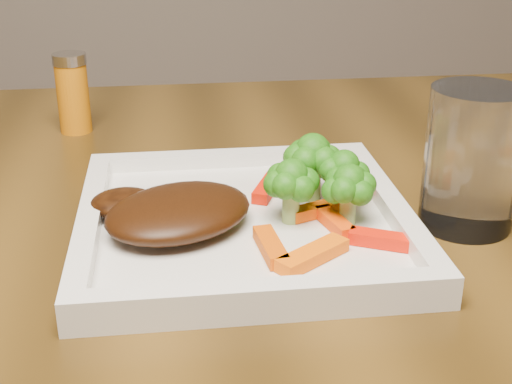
{
  "coord_description": "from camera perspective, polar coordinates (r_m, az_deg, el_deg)",
  "views": [
    {
      "loc": [
        0.02,
        -0.43,
        1.02
      ],
      "look_at": [
        0.09,
        0.1,
        0.79
      ],
      "focal_mm": 50.0,
      "sensor_mm": 36.0,
      "label": 1
    }
  ],
  "objects": [
    {
      "name": "broccoli_1",
      "position": [
        0.61,
        7.04,
        1.54
      ],
      "size": [
        0.05,
        0.05,
        0.06
      ],
      "primitive_type": null,
      "rotation": [
        0.0,
        0.0,
        0.11
      ],
      "color": "#2C7814",
      "rests_on": "plate"
    },
    {
      "name": "drinking_glass",
      "position": [
        0.62,
        16.87,
        2.54
      ],
      "size": [
        0.08,
        0.08,
        0.12
      ],
      "primitive_type": "cylinder",
      "rotation": [
        0.0,
        0.0,
        0.01
      ],
      "color": "silver",
      "rests_on": "dining_table"
    },
    {
      "name": "carrot_3",
      "position": [
        0.64,
        7.96,
        0.27
      ],
      "size": [
        0.05,
        0.02,
        0.01
      ],
      "primitive_type": "cube",
      "rotation": [
        0.0,
        0.0,
        0.19
      ],
      "color": "red",
      "rests_on": "plate"
    },
    {
      "name": "steak",
      "position": [
        0.58,
        -6.21,
        -1.59
      ],
      "size": [
        0.16,
        0.15,
        0.03
      ],
      "primitive_type": "ellipsoid",
      "rotation": [
        0.0,
        0.0,
        0.54
      ],
      "color": "#351808",
      "rests_on": "plate"
    },
    {
      "name": "broccoli_3",
      "position": [
        0.58,
        2.84,
        0.4
      ],
      "size": [
        0.06,
        0.06,
        0.06
      ],
      "primitive_type": null,
      "rotation": [
        0.0,
        0.0,
        -0.22
      ],
      "color": "#155D0F",
      "rests_on": "plate"
    },
    {
      "name": "plate",
      "position": [
        0.6,
        -0.96,
        -2.78
      ],
      "size": [
        0.27,
        0.27,
        0.01
      ],
      "primitive_type": "cube",
      "color": "white",
      "rests_on": "dining_table"
    },
    {
      "name": "carrot_0",
      "position": [
        0.53,
        4.54,
        -5.06
      ],
      "size": [
        0.06,
        0.05,
        0.01
      ],
      "primitive_type": "cube",
      "rotation": [
        0.0,
        0.0,
        0.63
      ],
      "color": "#FF6304",
      "rests_on": "plate"
    },
    {
      "name": "carrot_1",
      "position": [
        0.56,
        10.31,
        -3.8
      ],
      "size": [
        0.06,
        0.04,
        0.01
      ],
      "primitive_type": "cube",
      "rotation": [
        0.0,
        0.0,
        -0.44
      ],
      "color": "red",
      "rests_on": "plate"
    },
    {
      "name": "broccoli_0",
      "position": [
        0.62,
        4.53,
        2.39
      ],
      "size": [
        0.07,
        0.07,
        0.07
      ],
      "primitive_type": null,
      "rotation": [
        0.0,
        0.0,
        -0.34
      ],
      "color": "#167213",
      "rests_on": "plate"
    },
    {
      "name": "carrot_5",
      "position": [
        0.58,
        6.3,
        -2.42
      ],
      "size": [
        0.02,
        0.05,
        0.01
      ],
      "primitive_type": "cube",
      "rotation": [
        0.0,
        0.0,
        -1.32
      ],
      "color": "#FF4504",
      "rests_on": "plate"
    },
    {
      "name": "carrot_2",
      "position": [
        0.54,
        1.17,
        -4.39
      ],
      "size": [
        0.02,
        0.06,
        0.01
      ],
      "primitive_type": "cube",
      "rotation": [
        0.0,
        0.0,
        1.68
      ],
      "color": "#DC4F03",
      "rests_on": "plate"
    },
    {
      "name": "carrot_6",
      "position": [
        0.6,
        4.96,
        -1.43
      ],
      "size": [
        0.05,
        0.03,
        0.01
      ],
      "primitive_type": "cube",
      "rotation": [
        0.0,
        0.0,
        0.37
      ],
      "color": "#E25103",
      "rests_on": "plate"
    },
    {
      "name": "broccoli_2",
      "position": [
        0.58,
        7.42,
        0.08
      ],
      "size": [
        0.05,
        0.05,
        0.06
      ],
      "primitive_type": null,
      "rotation": [
        0.0,
        0.0,
        0.07
      ],
      "color": "#136911",
      "rests_on": "plate"
    },
    {
      "name": "spice_shaker",
      "position": [
        0.85,
        -14.45,
        7.66
      ],
      "size": [
        0.05,
        0.05,
        0.09
      ],
      "primitive_type": "cylinder",
      "rotation": [
        0.0,
        0.0,
        -0.37
      ],
      "color": "#CE720B",
      "rests_on": "dining_table"
    },
    {
      "name": "carrot_4",
      "position": [
        0.64,
        0.89,
        0.33
      ],
      "size": [
        0.03,
        0.05,
        0.01
      ],
      "primitive_type": "cube",
      "rotation": [
        0.0,
        0.0,
        1.17
      ],
      "color": "red",
      "rests_on": "plate"
    }
  ]
}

